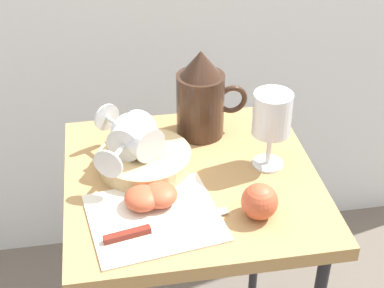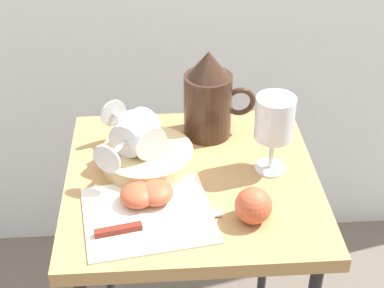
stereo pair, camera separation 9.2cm
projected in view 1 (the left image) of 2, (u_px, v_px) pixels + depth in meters
The scene contains 11 objects.
table at pixel (192, 206), 1.21m from camera, with size 0.51×0.49×0.71m.
linen_napkin at pixel (154, 217), 1.07m from camera, with size 0.23×0.20×0.00m, color silver.
basket_tray at pixel (145, 160), 1.19m from camera, with size 0.19×0.19×0.04m, color tan.
pitcher at pixel (201, 101), 1.26m from camera, with size 0.16×0.10×0.20m.
wine_glass_upright at pixel (272, 118), 1.14m from camera, with size 0.08×0.08×0.17m.
wine_glass_tipped_near at pixel (131, 137), 1.16m from camera, with size 0.13×0.16×0.07m.
wine_glass_tipped_far at pixel (136, 137), 1.16m from camera, with size 0.14×0.16×0.07m.
apple_half_left at pixel (160, 195), 1.09m from camera, with size 0.07×0.07×0.04m, color #C15133.
apple_half_right at pixel (142, 198), 1.08m from camera, with size 0.07×0.07×0.04m, color #C15133.
apple_whole at pixel (260, 201), 1.05m from camera, with size 0.07×0.07×0.07m, color #C15133.
knife at pixel (148, 230), 1.03m from camera, with size 0.23×0.06×0.01m.
Camera 1 is at (-0.15, -0.92, 1.42)m, focal length 54.59 mm.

